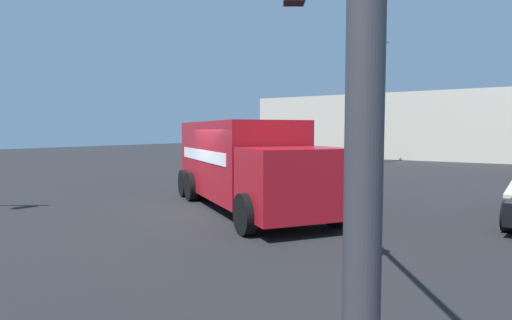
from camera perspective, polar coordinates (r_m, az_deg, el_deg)
ground_plane at (r=13.80m, az=-5.60°, el=-6.40°), size 100.00×100.00×0.00m
delivery_truck at (r=13.60m, az=-1.46°, el=-0.39°), size 8.02×6.61×2.76m
utility_pole at (r=32.72m, az=15.11°, el=8.02°), size 2.10×0.88×9.45m
building_backdrop at (r=41.20m, az=16.81°, el=4.26°), size 23.60×6.00×5.64m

